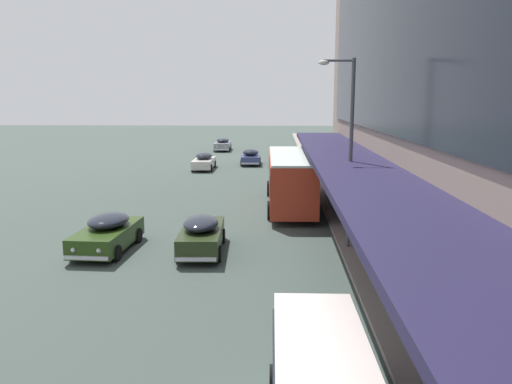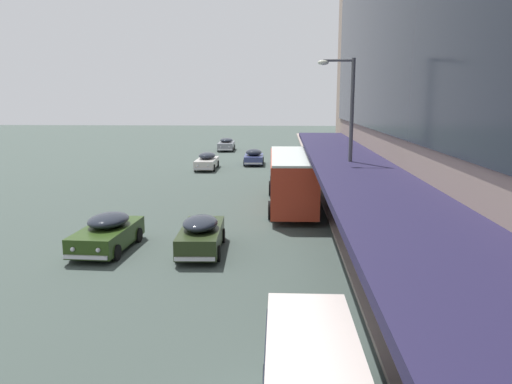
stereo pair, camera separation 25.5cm
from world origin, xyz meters
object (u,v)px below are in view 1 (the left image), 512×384
object	(u,v)px
transit_bus_kerbside_front	(290,177)
vw_van	(319,376)
sedan_lead_near	(108,233)
sedan_second_mid	(204,161)
sedan_second_near	(223,144)
sedan_trailing_near	(202,234)
street_lamp	(347,141)
sedan_lead_mid	(287,160)
sedan_oncoming_rear	(251,157)

from	to	relation	value
transit_bus_kerbside_front	vw_van	world-z (taller)	transit_bus_kerbside_front
sedan_lead_near	sedan_second_mid	size ratio (longest dim) A/B	0.92
transit_bus_kerbside_front	sedan_second_mid	bearing A→B (deg)	115.13
sedan_lead_near	sedan_second_near	world-z (taller)	sedan_second_near
sedan_second_near	sedan_trailing_near	size ratio (longest dim) A/B	1.11
transit_bus_kerbside_front	street_lamp	size ratio (longest dim) A/B	1.33
sedan_lead_mid	vw_van	size ratio (longest dim) A/B	1.03
sedan_oncoming_rear	sedan_second_near	bearing A→B (deg)	107.41
vw_van	street_lamp	distance (m)	12.51
transit_bus_kerbside_front	vw_van	size ratio (longest dim) A/B	2.27
sedan_trailing_near	street_lamp	size ratio (longest dim) A/B	0.58
sedan_second_near	sedan_oncoming_rear	distance (m)	14.21
vw_van	sedan_second_mid	bearing A→B (deg)	101.77
transit_bus_kerbside_front	sedan_second_near	xyz separation A→B (m)	(-7.63, 33.04, -1.03)
sedan_second_near	vw_van	size ratio (longest dim) A/B	1.11
sedan_oncoming_rear	vw_van	xyz separation A→B (m)	(3.46, -39.88, 0.34)
transit_bus_kerbside_front	sedan_second_mid	world-z (taller)	transit_bus_kerbside_front
transit_bus_kerbside_front	sedan_second_near	distance (m)	33.92
transit_bus_kerbside_front	sedan_trailing_near	bearing A→B (deg)	-113.12
transit_bus_kerbside_front	sedan_second_near	world-z (taller)	transit_bus_kerbside_front
sedan_trailing_near	vw_van	xyz separation A→B (m)	(3.98, -11.26, 0.33)
sedan_lead_mid	sedan_second_mid	distance (m)	7.61
street_lamp	transit_bus_kerbside_front	bearing A→B (deg)	103.82
sedan_second_near	vw_van	distance (m)	53.99
sedan_lead_mid	sedan_trailing_near	world-z (taller)	sedan_lead_mid
sedan_second_near	vw_van	bearing A→B (deg)	-81.79
transit_bus_kerbside_front	street_lamp	distance (m)	9.26
sedan_trailing_near	street_lamp	distance (m)	7.16
sedan_second_mid	vw_van	xyz separation A→B (m)	(7.58, -36.38, 0.34)
sedan_lead_mid	sedan_oncoming_rear	size ratio (longest dim) A/B	1.09
transit_bus_kerbside_front	vw_van	distance (m)	20.41
sedan_second_mid	sedan_trailing_near	size ratio (longest dim) A/B	1.09
sedan_second_mid	sedan_oncoming_rear	world-z (taller)	sedan_oncoming_rear
sedan_oncoming_rear	street_lamp	distance (m)	28.84
sedan_oncoming_rear	vw_van	world-z (taller)	vw_van
transit_bus_kerbside_front	street_lamp	bearing A→B (deg)	-76.18
sedan_lead_near	sedan_lead_mid	distance (m)	26.96
sedan_oncoming_rear	sedan_second_mid	bearing A→B (deg)	-139.58
sedan_second_mid	street_lamp	bearing A→B (deg)	-68.63
sedan_second_mid	vw_van	bearing A→B (deg)	-78.23
sedan_lead_near	street_lamp	xyz separation A→B (m)	(10.02, 0.50, 3.86)
sedan_lead_mid	street_lamp	size ratio (longest dim) A/B	0.61
transit_bus_kerbside_front	sedan_oncoming_rear	world-z (taller)	transit_bus_kerbside_front
sedan_lead_mid	sedan_trailing_near	distance (m)	26.12
sedan_trailing_near	sedan_oncoming_rear	bearing A→B (deg)	88.96
sedan_lead_mid	sedan_second_mid	size ratio (longest dim) A/B	0.96
sedan_lead_near	sedan_oncoming_rear	world-z (taller)	sedan_oncoming_rear
sedan_lead_mid	sedan_oncoming_rear	bearing A→B (deg)	141.05
sedan_lead_near	sedan_trailing_near	distance (m)	4.01
sedan_second_near	sedan_lead_near	bearing A→B (deg)	-90.38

